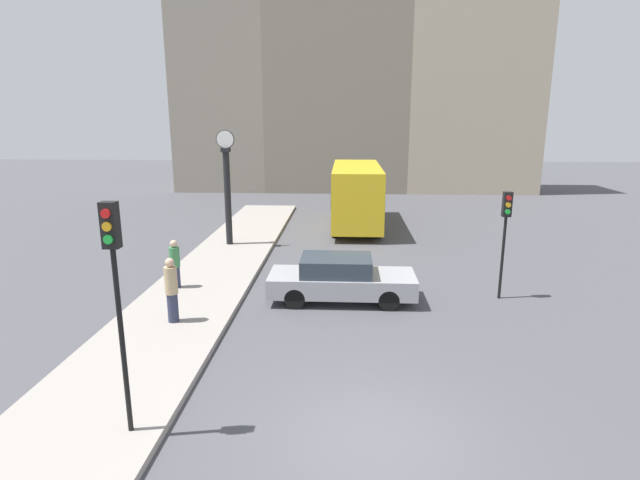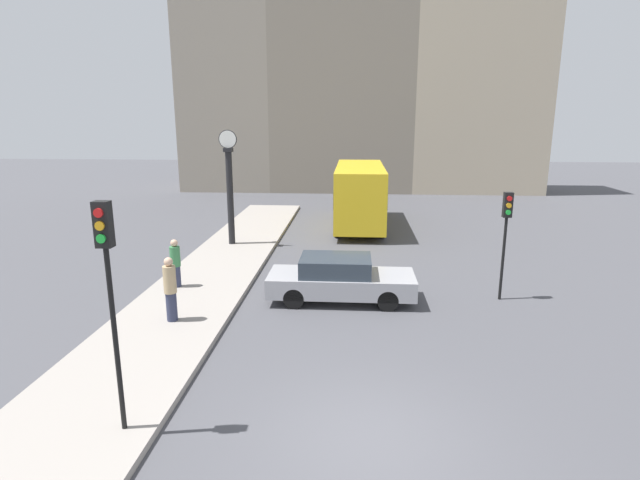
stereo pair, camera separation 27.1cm
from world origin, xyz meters
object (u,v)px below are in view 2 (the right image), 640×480
traffic_light_far (506,223)px  pedestrian_tan_coat (170,289)px  sedan_car (340,279)px  bus_distant (360,193)px  street_clock (230,188)px  pedestrian_green_hoodie (175,263)px  traffic_light_near (108,272)px

traffic_light_far → pedestrian_tan_coat: bearing=-164.0°
sedan_car → bus_distant: 11.12m
street_clock → pedestrian_green_hoodie: street_clock is taller
traffic_light_far → pedestrian_green_hoodie: traffic_light_far is taller
sedan_car → street_clock: 8.30m
street_clock → traffic_light_near: bearing=-84.3°
traffic_light_near → pedestrian_green_hoodie: traffic_light_near is taller
bus_distant → pedestrian_tan_coat: bus_distant is taller
bus_distant → pedestrian_green_hoodie: bearing=-119.8°
sedan_car → street_clock: size_ratio=0.92×
pedestrian_green_hoodie → pedestrian_tan_coat: pedestrian_tan_coat is taller
traffic_light_near → pedestrian_green_hoodie: size_ratio=2.58×
pedestrian_green_hoodie → bus_distant: bearing=60.2°
traffic_light_near → traffic_light_far: bearing=41.2°
sedan_car → pedestrian_green_hoodie: bearing=174.7°
street_clock → pedestrian_green_hoodie: (-0.41, -5.86, -1.67)m
sedan_car → traffic_light_near: 8.35m
sedan_car → traffic_light_far: 5.34m
sedan_car → traffic_light_near: size_ratio=1.10×
bus_distant → street_clock: street_clock is taller
sedan_car → pedestrian_tan_coat: 5.08m
traffic_light_near → sedan_car: bearing=63.0°
bus_distant → pedestrian_green_hoodie: bus_distant is taller
traffic_light_near → traffic_light_far: (8.66, 7.58, -0.63)m
bus_distant → pedestrian_tan_coat: 14.33m
traffic_light_near → street_clock: size_ratio=0.83×
bus_distant → traffic_light_far: (4.35, -10.61, 0.65)m
sedan_car → pedestrian_green_hoodie: pedestrian_green_hoodie is taller
pedestrian_green_hoodie → sedan_car: bearing=-5.3°
traffic_light_far → pedestrian_green_hoodie: 10.51m
pedestrian_tan_coat → street_clock: bearing=93.0°
bus_distant → traffic_light_far: 11.48m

